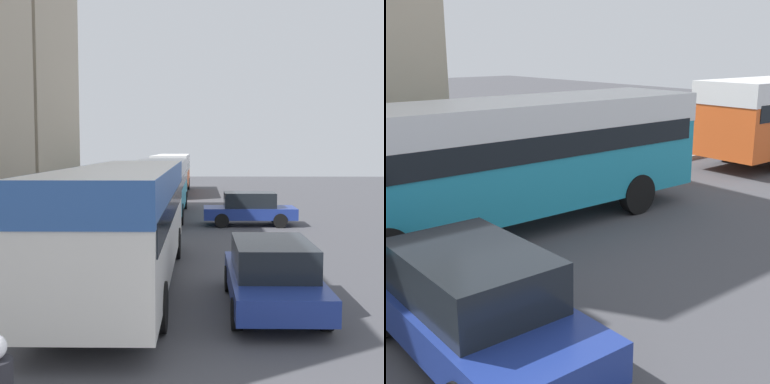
# 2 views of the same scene
# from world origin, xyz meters

# --- Properties ---
(bus_following) EXTENTS (2.52, 10.26, 2.89)m
(bus_following) POSITION_xyz_m (-1.83, 23.36, 1.89)
(bus_following) COLOR teal
(bus_following) RESTS_ON ground_plane
(car_far_curb) EXTENTS (4.18, 1.83, 1.51)m
(car_far_curb) POSITION_xyz_m (2.45, 20.25, 0.78)
(car_far_curb) COLOR navy
(car_far_curb) RESTS_ON ground_plane
(pedestrian_near_curb) EXTENTS (0.44, 0.44, 1.59)m
(pedestrian_near_curb) POSITION_xyz_m (-4.70, 34.07, 0.95)
(pedestrian_near_curb) COLOR #232838
(pedestrian_near_curb) RESTS_ON sidewalk
(pedestrian_walking_away) EXTENTS (0.37, 0.37, 1.81)m
(pedestrian_walking_away) POSITION_xyz_m (-5.27, 27.93, 1.08)
(pedestrian_walking_away) COLOR #232838
(pedestrian_walking_away) RESTS_ON sidewalk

